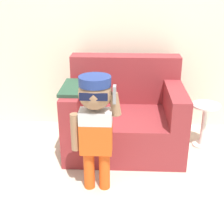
# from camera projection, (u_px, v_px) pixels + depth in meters

# --- Properties ---
(ground_plane) EXTENTS (10.00, 10.00, 0.00)m
(ground_plane) POSITION_uv_depth(u_px,v_px,m) (129.00, 150.00, 3.17)
(ground_plane) COLOR beige
(wall_back) EXTENTS (10.00, 0.05, 2.60)m
(wall_back) POSITION_uv_depth(u_px,v_px,m) (132.00, 11.00, 3.29)
(wall_back) COLOR beige
(wall_back) RESTS_ON ground_plane
(armchair) EXTENTS (1.15, 0.89, 0.88)m
(armchair) POSITION_uv_depth(u_px,v_px,m) (124.00, 116.00, 3.17)
(armchair) COLOR maroon
(armchair) RESTS_ON ground_plane
(person_child) EXTENTS (0.39, 0.29, 0.96)m
(person_child) POSITION_uv_depth(u_px,v_px,m) (95.00, 117.00, 2.36)
(person_child) COLOR #E05119
(person_child) RESTS_ON ground_plane
(side_table) EXTENTS (0.28, 0.28, 0.46)m
(side_table) POSITION_uv_depth(u_px,v_px,m) (204.00, 121.00, 3.16)
(side_table) COLOR white
(side_table) RESTS_ON ground_plane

